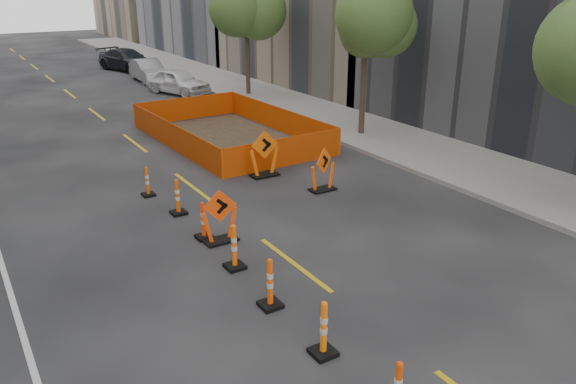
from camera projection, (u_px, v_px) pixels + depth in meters
ground_plane at (416, 356)px, 9.90m from camera, size 140.00×140.00×0.00m
sidewalk_right at (372, 132)px, 23.82m from camera, size 4.00×90.00×0.15m
tree_r_b at (366, 24)px, 21.92m from camera, size 2.80×2.80×5.95m
tree_r_c at (246, 12)px, 29.85m from camera, size 2.80×2.80×5.95m
channelizer_3 at (324, 328)px, 9.75m from camera, size 0.43×0.43×1.09m
channelizer_4 at (270, 283)px, 11.19m from camera, size 0.43×0.43×1.09m
channelizer_5 at (234, 247)px, 12.70m from camera, size 0.43×0.43×1.09m
channelizer_6 at (203, 220)px, 14.18m from camera, size 0.39×0.39×1.00m
channelizer_7 at (178, 197)px, 15.64m from camera, size 0.41×0.41×1.04m
channelizer_8 at (147, 181)px, 16.98m from camera, size 0.37×0.37×0.93m
chevron_sign_left at (220, 216)px, 13.92m from camera, size 1.04×0.75×1.41m
chevron_sign_center at (264, 154)px, 18.55m from camera, size 1.10×0.72×1.58m
chevron_sign_right at (323, 169)px, 17.32m from camera, size 1.08×0.89×1.40m
safety_fence at (228, 127)px, 22.85m from camera, size 5.18×8.52×1.05m
parked_car_near at (178, 81)px, 31.89m from camera, size 3.00×4.44×1.40m
parked_car_mid at (148, 71)px, 35.59m from camera, size 1.62×4.23×1.37m
parked_car_far at (127, 60)px, 39.84m from camera, size 3.55×5.50×1.48m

